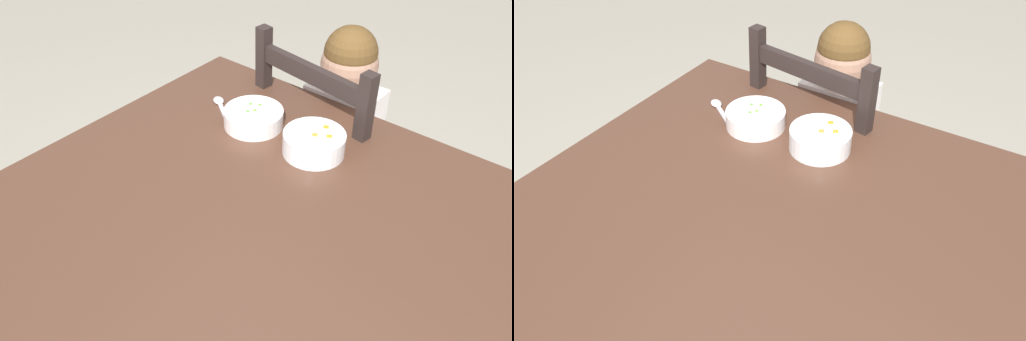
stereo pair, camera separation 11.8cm
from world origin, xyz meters
The scene contains 6 objects.
dining_table centered at (0.00, 0.00, 0.64)m, with size 1.20×1.07×0.74m.
dining_chair centered at (-0.15, 0.58, 0.45)m, with size 0.48×0.48×0.93m.
child_figure centered at (-0.15, 0.58, 0.63)m, with size 0.32×0.31×0.95m.
bowl_of_peas centered at (-0.25, 0.29, 0.77)m, with size 0.16×0.16×0.05m.
bowl_of_carrots centered at (-0.05, 0.29, 0.77)m, with size 0.16×0.16×0.06m.
spoon centered at (-0.39, 0.30, 0.75)m, with size 0.12×0.10×0.01m.
Camera 1 is at (0.53, -0.66, 1.56)m, focal length 37.35 mm.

